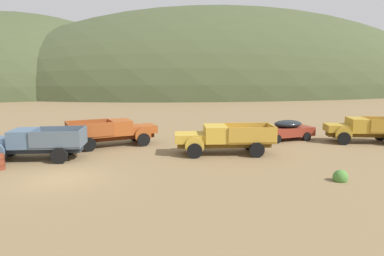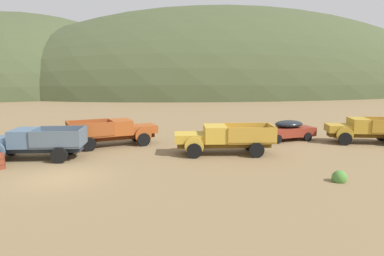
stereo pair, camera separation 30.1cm
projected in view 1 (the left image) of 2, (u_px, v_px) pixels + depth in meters
The scene contains 12 objects.
ground_plane at pixel (61, 179), 17.64m from camera, with size 300.00×300.00×0.00m, color olive.
hill_far_left at pixel (19, 92), 92.81m from camera, with size 73.56×70.00×40.16m, color #424C2D.
hill_distant at pixel (231, 92), 90.36m from camera, with size 119.97×56.71×42.45m, color #424C2D.
truck_chalk_blue at pixel (27, 144), 21.24m from camera, with size 6.23×3.00×1.91m.
truck_oxide_orange at pixel (118, 132), 25.37m from camera, with size 6.61×3.54×1.91m.
truck_faded_yellow at pixel (218, 139), 22.75m from camera, with size 6.67×3.07×1.91m.
car_rust_red at pixel (284, 130), 27.43m from camera, with size 4.97×2.67×1.57m.
truck_mustard at pixel (359, 129), 26.39m from camera, with size 5.91×3.48×1.91m.
bush_lone_scrub at pixel (223, 138), 27.62m from camera, with size 0.90×0.72×0.69m.
bush_front_right at pixel (340, 177), 17.21m from camera, with size 0.71×0.72×0.76m.
bush_between_trucks at pixel (46, 142), 26.00m from camera, with size 0.92×0.73×0.59m.
bush_near_barrel at pixel (113, 135), 28.39m from camera, with size 1.14×1.11×0.78m.
Camera 1 is at (3.23, -17.97, 5.39)m, focal length 32.46 mm.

